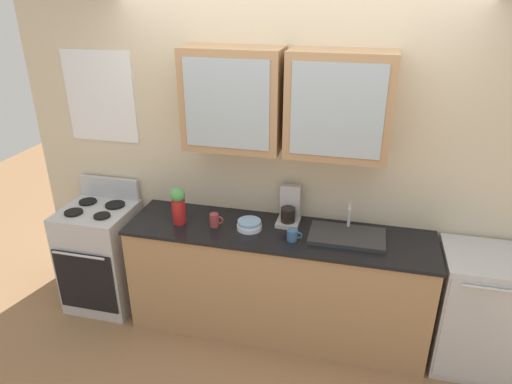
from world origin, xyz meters
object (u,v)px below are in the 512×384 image
bowl_stack (249,225)px  cup_near_sink (293,235)px  stove_range (102,256)px  cup_near_bowls (215,220)px  vase (178,204)px  coffee_maker (289,209)px  dishwasher (480,311)px  sink_faucet (347,235)px

bowl_stack → cup_near_sink: cup_near_sink is taller
stove_range → cup_near_bowls: stove_range is taller
vase → coffee_maker: vase is taller
dishwasher → sink_faucet: bearing=178.1°
sink_faucet → vase: bearing=-176.7°
bowl_stack → coffee_maker: size_ratio=0.64×
dishwasher → coffee_maker: (-1.43, 0.18, 0.56)m
bowl_stack → dishwasher: (1.69, 0.01, -0.48)m
sink_faucet → stove_range: bearing=-179.2°
cup_near_sink → coffee_maker: bearing=105.3°
cup_near_sink → cup_near_bowls: 0.61m
cup_near_sink → dishwasher: (1.35, 0.10, -0.49)m
vase → cup_near_bowls: size_ratio=2.76×
sink_faucet → dishwasher: size_ratio=0.60×
sink_faucet → cup_near_sink: bearing=-161.2°
stove_range → dishwasher: (3.00, -0.00, -0.01)m
vase → dishwasher: vase is taller
stove_range → cup_near_sink: size_ratio=9.73×
sink_faucet → coffee_maker: (-0.45, 0.14, 0.09)m
stove_range → vase: (0.76, -0.04, 0.60)m
bowl_stack → vase: 0.56m
stove_range → sink_faucet: sink_faucet is taller
bowl_stack → vase: (-0.54, -0.03, 0.12)m
stove_range → dishwasher: bearing=-0.1°
vase → dishwasher: size_ratio=0.33×
stove_range → sink_faucet: size_ratio=1.99×
bowl_stack → coffee_maker: bearing=34.1°
sink_faucet → bowl_stack: sink_faucet is taller
cup_near_bowls → coffee_maker: size_ratio=0.37×
bowl_stack → dishwasher: bowl_stack is taller
vase → cup_near_bowls: vase is taller
bowl_stack → dishwasher: 1.76m
vase → coffee_maker: 0.84m
dishwasher → cup_near_sink: bearing=-175.9°
sink_faucet → dishwasher: sink_faucet is taller
bowl_stack → stove_range: bearing=179.5°
bowl_stack → vase: bearing=-176.5°
dishwasher → coffee_maker: 1.54m
coffee_maker → sink_faucet: bearing=-17.6°
sink_faucet → dishwasher: 1.08m
sink_faucet → cup_near_bowls: (-0.98, -0.06, 0.03)m
vase → cup_near_sink: size_ratio=2.66×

